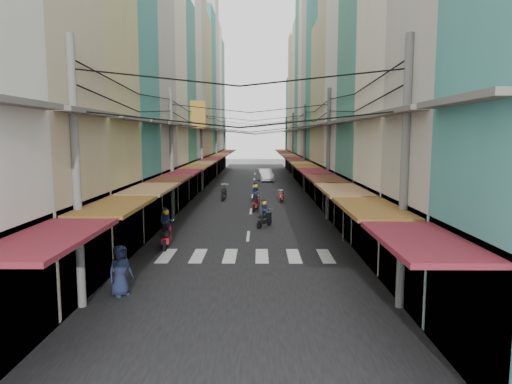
{
  "coord_description": "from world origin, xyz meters",
  "views": [
    {
      "loc": [
        0.57,
        -25.54,
        5.25
      ],
      "look_at": [
        0.38,
        2.51,
        1.81
      ],
      "focal_mm": 32.0,
      "sensor_mm": 36.0,
      "label": 1
    }
  ],
  "objects_px": {
    "bicycle": "(339,219)",
    "market_umbrella": "(394,210)",
    "white_car": "(265,181)",
    "traffic_sign": "(343,204)"
  },
  "relations": [
    {
      "from": "bicycle",
      "to": "market_umbrella",
      "type": "relative_size",
      "value": 0.65
    },
    {
      "from": "traffic_sign",
      "to": "white_car",
      "type": "bearing_deg",
      "value": 96.49
    },
    {
      "from": "white_car",
      "to": "traffic_sign",
      "type": "bearing_deg",
      "value": -92.75
    },
    {
      "from": "bicycle",
      "to": "market_umbrella",
      "type": "xyz_separation_m",
      "value": [
        1.01,
        -8.19,
        1.93
      ]
    },
    {
      "from": "white_car",
      "to": "market_umbrella",
      "type": "bearing_deg",
      "value": -89.96
    },
    {
      "from": "traffic_sign",
      "to": "market_umbrella",
      "type": "bearing_deg",
      "value": -48.87
    },
    {
      "from": "bicycle",
      "to": "market_umbrella",
      "type": "height_order",
      "value": "market_umbrella"
    },
    {
      "from": "market_umbrella",
      "to": "traffic_sign",
      "type": "distance_m",
      "value": 2.85
    },
    {
      "from": "traffic_sign",
      "to": "bicycle",
      "type": "bearing_deg",
      "value": 81.82
    },
    {
      "from": "market_umbrella",
      "to": "traffic_sign",
      "type": "xyz_separation_m",
      "value": [
        -1.88,
        2.15,
        -0.07
      ]
    }
  ]
}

